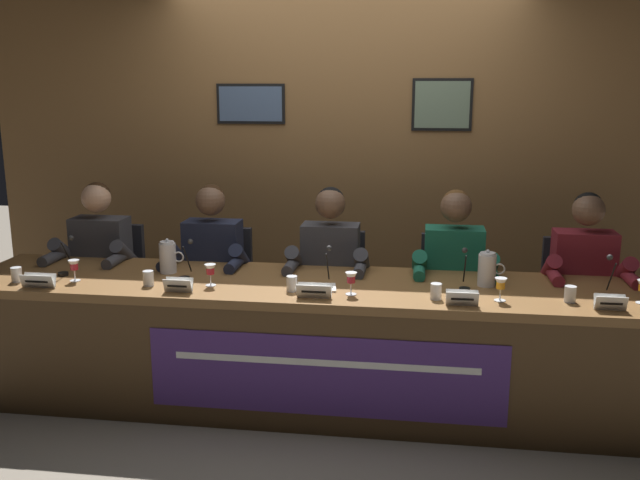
# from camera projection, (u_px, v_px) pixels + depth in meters

# --- Properties ---
(ground_plane) EXTENTS (12.00, 12.00, 0.00)m
(ground_plane) POSITION_uv_depth(u_px,v_px,m) (320.00, 402.00, 4.14)
(ground_plane) COLOR gray
(wall_back_panelled) EXTENTS (5.35, 0.14, 2.60)m
(wall_back_panelled) POSITION_uv_depth(u_px,v_px,m) (345.00, 159.00, 5.11)
(wall_back_panelled) COLOR brown
(wall_back_panelled) RESTS_ON ground_plane
(conference_table) EXTENTS (4.15, 0.81, 0.74)m
(conference_table) POSITION_uv_depth(u_px,v_px,m) (317.00, 326.00, 3.91)
(conference_table) COLOR brown
(conference_table) RESTS_ON ground_plane
(chair_far_left) EXTENTS (0.44, 0.44, 0.89)m
(chair_far_left) POSITION_uv_depth(u_px,v_px,m) (112.00, 293.00, 4.82)
(chair_far_left) COLOR black
(chair_far_left) RESTS_ON ground_plane
(panelist_far_left) EXTENTS (0.51, 0.48, 1.22)m
(panelist_far_left) POSITION_uv_depth(u_px,v_px,m) (96.00, 261.00, 4.57)
(panelist_far_left) COLOR black
(panelist_far_left) RESTS_ON ground_plane
(nameplate_far_left) EXTENTS (0.19, 0.06, 0.08)m
(nameplate_far_left) POSITION_uv_depth(u_px,v_px,m) (38.00, 281.00, 3.87)
(nameplate_far_left) COLOR white
(nameplate_far_left) RESTS_ON conference_table
(juice_glass_far_left) EXTENTS (0.06, 0.06, 0.12)m
(juice_glass_far_left) POSITION_uv_depth(u_px,v_px,m) (74.00, 266.00, 3.99)
(juice_glass_far_left) COLOR white
(juice_glass_far_left) RESTS_ON conference_table
(water_cup_far_left) EXTENTS (0.06, 0.06, 0.08)m
(water_cup_far_left) POSITION_uv_depth(u_px,v_px,m) (17.00, 275.00, 3.98)
(water_cup_far_left) COLOR silver
(water_cup_far_left) RESTS_ON conference_table
(microphone_far_left) EXTENTS (0.06, 0.17, 0.22)m
(microphone_far_left) POSITION_uv_depth(u_px,v_px,m) (66.00, 262.00, 4.15)
(microphone_far_left) COLOR black
(microphone_far_left) RESTS_ON conference_table
(chair_left) EXTENTS (0.44, 0.44, 0.89)m
(chair_left) POSITION_uv_depth(u_px,v_px,m) (220.00, 297.00, 4.72)
(chair_left) COLOR black
(chair_left) RESTS_ON ground_plane
(panelist_left) EXTENTS (0.51, 0.48, 1.22)m
(panelist_left) POSITION_uv_depth(u_px,v_px,m) (210.00, 265.00, 4.46)
(panelist_left) COLOR black
(panelist_left) RESTS_ON ground_plane
(nameplate_left) EXTENTS (0.16, 0.06, 0.08)m
(nameplate_left) POSITION_uv_depth(u_px,v_px,m) (178.00, 285.00, 3.78)
(nameplate_left) COLOR white
(nameplate_left) RESTS_ON conference_table
(juice_glass_left) EXTENTS (0.06, 0.06, 0.12)m
(juice_glass_left) POSITION_uv_depth(u_px,v_px,m) (210.00, 271.00, 3.90)
(juice_glass_left) COLOR white
(juice_glass_left) RESTS_ON conference_table
(water_cup_left) EXTENTS (0.06, 0.06, 0.08)m
(water_cup_left) POSITION_uv_depth(u_px,v_px,m) (148.00, 279.00, 3.91)
(water_cup_left) COLOR silver
(water_cup_left) RESTS_ON conference_table
(microphone_left) EXTENTS (0.06, 0.17, 0.22)m
(microphone_left) POSITION_uv_depth(u_px,v_px,m) (187.00, 266.00, 4.05)
(microphone_left) COLOR black
(microphone_left) RESTS_ON conference_table
(chair_center) EXTENTS (0.44, 0.44, 0.89)m
(chair_center) POSITION_uv_depth(u_px,v_px,m) (333.00, 302.00, 4.61)
(chair_center) COLOR black
(chair_center) RESTS_ON ground_plane
(panelist_center) EXTENTS (0.51, 0.48, 1.22)m
(panelist_center) POSITION_uv_depth(u_px,v_px,m) (329.00, 270.00, 4.36)
(panelist_center) COLOR black
(panelist_center) RESTS_ON ground_plane
(nameplate_center) EXTENTS (0.18, 0.06, 0.08)m
(nameplate_center) POSITION_uv_depth(u_px,v_px,m) (314.00, 291.00, 3.68)
(nameplate_center) COLOR white
(nameplate_center) RESTS_ON conference_table
(juice_glass_center) EXTENTS (0.06, 0.06, 0.12)m
(juice_glass_center) POSITION_uv_depth(u_px,v_px,m) (351.00, 279.00, 3.73)
(juice_glass_center) COLOR white
(juice_glass_center) RESTS_ON conference_table
(water_cup_center) EXTENTS (0.06, 0.06, 0.08)m
(water_cup_center) POSITION_uv_depth(u_px,v_px,m) (292.00, 284.00, 3.81)
(water_cup_center) COLOR silver
(water_cup_center) RESTS_ON conference_table
(microphone_center) EXTENTS (0.06, 0.17, 0.22)m
(microphone_center) POSITION_uv_depth(u_px,v_px,m) (327.00, 274.00, 3.88)
(microphone_center) COLOR black
(microphone_center) RESTS_ON conference_table
(chair_right) EXTENTS (0.44, 0.44, 0.89)m
(chair_right) POSITION_uv_depth(u_px,v_px,m) (451.00, 307.00, 4.50)
(chair_right) COLOR black
(chair_right) RESTS_ON ground_plane
(panelist_right) EXTENTS (0.51, 0.48, 1.22)m
(panelist_right) POSITION_uv_depth(u_px,v_px,m) (454.00, 275.00, 4.25)
(panelist_right) COLOR black
(panelist_right) RESTS_ON ground_plane
(nameplate_right) EXTENTS (0.16, 0.06, 0.08)m
(nameplate_right) POSITION_uv_depth(u_px,v_px,m) (462.00, 298.00, 3.56)
(nameplate_right) COLOR white
(nameplate_right) RESTS_ON conference_table
(juice_glass_right) EXTENTS (0.06, 0.06, 0.12)m
(juice_glass_right) POSITION_uv_depth(u_px,v_px,m) (501.00, 285.00, 3.63)
(juice_glass_right) COLOR white
(juice_glass_right) RESTS_ON conference_table
(water_cup_right) EXTENTS (0.06, 0.06, 0.08)m
(water_cup_right) POSITION_uv_depth(u_px,v_px,m) (436.00, 292.00, 3.67)
(water_cup_right) COLOR silver
(water_cup_right) RESTS_ON conference_table
(microphone_right) EXTENTS (0.06, 0.17, 0.22)m
(microphone_right) POSITION_uv_depth(u_px,v_px,m) (465.00, 276.00, 3.84)
(microphone_right) COLOR black
(microphone_right) RESTS_ON conference_table
(chair_far_right) EXTENTS (0.44, 0.44, 0.89)m
(chair_far_right) POSITION_uv_depth(u_px,v_px,m) (574.00, 313.00, 4.40)
(chair_far_right) COLOR black
(chair_far_right) RESTS_ON ground_plane
(panelist_far_right) EXTENTS (0.51, 0.48, 1.22)m
(panelist_far_right) POSITION_uv_depth(u_px,v_px,m) (585.00, 279.00, 4.15)
(panelist_far_right) COLOR black
(panelist_far_right) RESTS_ON ground_plane
(nameplate_far_right) EXTENTS (0.15, 0.06, 0.08)m
(nameplate_far_right) POSITION_uv_depth(u_px,v_px,m) (610.00, 303.00, 3.48)
(nameplate_far_right) COLOR white
(nameplate_far_right) RESTS_ON conference_table
(water_cup_far_right) EXTENTS (0.06, 0.06, 0.08)m
(water_cup_far_right) POSITION_uv_depth(u_px,v_px,m) (570.00, 295.00, 3.62)
(water_cup_far_right) COLOR silver
(water_cup_far_right) RESTS_ON conference_table
(microphone_far_right) EXTENTS (0.06, 0.17, 0.22)m
(microphone_far_right) POSITION_uv_depth(u_px,v_px,m) (612.00, 284.00, 3.68)
(microphone_far_right) COLOR black
(microphone_far_right) RESTS_ON conference_table
(water_pitcher_left_side) EXTENTS (0.15, 0.10, 0.21)m
(water_pitcher_left_side) POSITION_uv_depth(u_px,v_px,m) (168.00, 257.00, 4.17)
(water_pitcher_left_side) COLOR silver
(water_pitcher_left_side) RESTS_ON conference_table
(water_pitcher_right_side) EXTENTS (0.15, 0.10, 0.21)m
(water_pitcher_right_side) POSITION_uv_depth(u_px,v_px,m) (487.00, 269.00, 3.90)
(water_pitcher_right_side) COLOR silver
(water_pitcher_right_side) RESTS_ON conference_table
(document_stack_center) EXTENTS (0.23, 0.18, 0.01)m
(document_stack_center) POSITION_uv_depth(u_px,v_px,m) (317.00, 288.00, 3.86)
(document_stack_center) COLOR white
(document_stack_center) RESTS_ON conference_table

